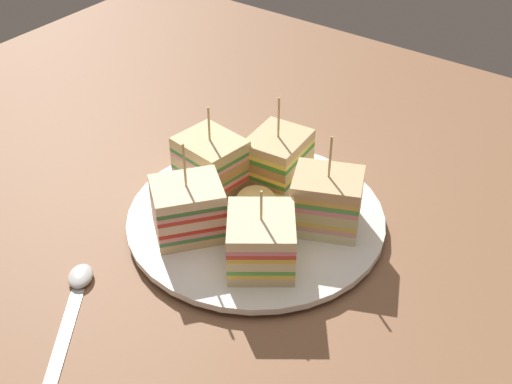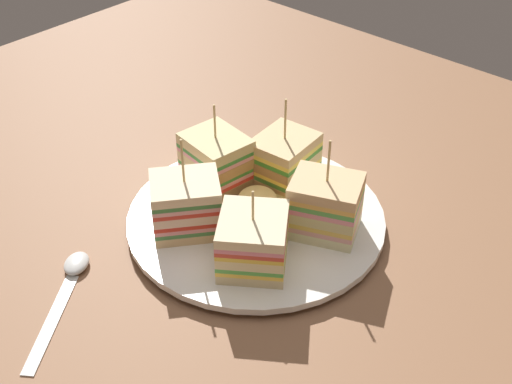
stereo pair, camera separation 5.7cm
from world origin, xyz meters
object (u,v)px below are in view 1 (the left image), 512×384
Objects in this scene: sandwich_wedge_1 at (326,202)px; sandwich_wedge_2 at (278,157)px; sandwich_wedge_0 at (261,241)px; sandwich_wedge_3 at (211,163)px; plate at (256,219)px; chip_pile at (259,200)px; sandwich_wedge_4 at (188,209)px; spoon at (76,294)px.

sandwich_wedge_1 is 1.07× the size of sandwich_wedge_2.
sandwich_wedge_3 is (-11.78, 7.05, 0.27)cm from sandwich_wedge_0.
sandwich_wedge_1 is 13.91cm from sandwich_wedge_3.
sandwich_wedge_0 is 0.85× the size of sandwich_wedge_1.
sandwich_wedge_1 is (6.72, 2.79, 3.60)cm from plate.
plate is 2.04cm from chip_pile.
sandwich_wedge_4 reaches higher than sandwich_wedge_3.
sandwich_wedge_1 is 1.66× the size of chip_pile.
plate is 7.94cm from sandwich_wedge_2.
sandwich_wedge_0 is at bearing -53.11° from chip_pile.
plate is at bearing -1.21° from sandwich_wedge_1.
sandwich_wedge_2 is at bearing 55.76° from sandwich_wedge_3.
plate is 4.16× the size of chip_pile.
sandwich_wedge_4 is (-8.48, -0.60, 0.24)cm from sandwich_wedge_0.
plate is 8.05cm from sandwich_wedge_3.
chip_pile is (1.45, -5.49, -1.93)cm from sandwich_wedge_2.
sandwich_wedge_1 is at bearing 22.51° from plate.
sandwich_wedge_2 reaches higher than chip_pile.
sandwich_wedge_2 is at bearing -47.61° from spoon.
sandwich_wedge_0 is 0.93× the size of sandwich_wedge_3.
spoon is (-0.25, -20.03, -3.88)cm from sandwich_wedge_3.
plate reaches higher than spoon.
sandwich_wedge_0 reaches higher than plate.
sandwich_wedge_3 is at bearing -36.67° from spoon.
sandwich_wedge_4 reaches higher than sandwich_wedge_0.
sandwich_wedge_4 is at bearing -121.71° from plate.
sandwich_wedge_4 reaches higher than plate.
plate is at bearing -3.43° from sandwich_wedge_3.
chip_pile is at bearing 113.70° from plate.
sandwich_wedge_1 reaches higher than sandwich_wedge_2.
spoon is at bearing -17.06° from sandwich_wedge_2.
sandwich_wedge_0 is at bearing 22.89° from sandwich_wedge_2.
sandwich_wedge_3 is 8.33cm from sandwich_wedge_4.
sandwich_wedge_1 reaches higher than sandwich_wedge_4.
spoon is at bearing -82.58° from sandwich_wedge_3.
plate is 7.95cm from sandwich_wedge_0.
sandwich_wedge_2 is at bearing 104.83° from chip_pile.
chip_pile is at bearing -13.62° from sandwich_wedge_1.
sandwich_wedge_0 is 9.04cm from chip_pile.
sandwich_wedge_0 is 8.64cm from sandwich_wedge_1.
sandwich_wedge_4 is 0.82× the size of spoon.
spoon is (-14.10, -21.36, -4.01)cm from sandwich_wedge_1.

